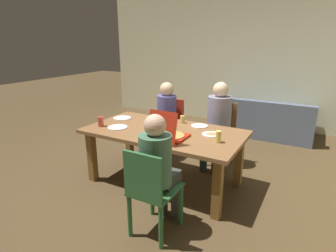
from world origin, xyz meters
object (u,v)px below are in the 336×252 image
person_1 (165,114)px  drinking_glass_1 (101,122)px  drinking_glass_2 (218,137)px  couch (263,122)px  plate_0 (118,127)px  chair_1 (170,123)px  plate_3 (199,126)px  drinking_glass_0 (182,119)px  person_0 (218,118)px  chair_2 (151,191)px  plate_2 (211,134)px  plate_1 (122,118)px  pizza_box_0 (170,135)px  person_2 (158,164)px  chair_0 (220,130)px  dining_table (164,137)px

person_1 → drinking_glass_1: person_1 is taller
drinking_glass_2 → couch: size_ratio=0.07×
plate_0 → chair_1: bearing=83.4°
plate_3 → drinking_glass_0: bearing=173.5°
person_0 → chair_2: 1.81m
drinking_glass_0 → plate_2: bearing=-27.9°
drinking_glass_2 → drinking_glass_0: bearing=144.8°
plate_3 → couch: size_ratio=0.12×
plate_3 → chair_1: bearing=142.9°
person_0 → person_1: 0.86m
person_0 → drinking_glass_2: bearing=-70.5°
plate_1 → plate_2: (1.38, -0.06, 0.00)m
pizza_box_0 → drinking_glass_1: pizza_box_0 is taller
plate_0 → plate_1: size_ratio=0.99×
chair_2 → person_2: size_ratio=0.75×
chair_2 → chair_0: bearing=90.0°
plate_3 → drinking_glass_2: size_ratio=1.65×
chair_0 → chair_2: 1.94m
plate_2 → drinking_glass_2: 0.26m
chair_2 → plate_2: 1.13m
dining_table → chair_2: 1.06m
dining_table → plate_3: bearing=48.3°
person_1 → plate_1: (-0.36, -0.62, 0.03)m
dining_table → person_0: bearing=63.5°
chair_2 → couch: size_ratio=0.48×
chair_0 → plate_0: 1.55m
plate_2 → plate_3: bearing=136.2°
plate_1 → drinking_glass_1: drinking_glass_1 is taller
plate_3 → couch: bearing=79.9°
plate_1 → drinking_glass_1: 0.44m
plate_0 → couch: 3.16m
plate_0 → plate_1: 0.44m
plate_0 → drinking_glass_2: 1.32m
chair_1 → pizza_box_0: bearing=-61.1°
drinking_glass_0 → chair_0: bearing=58.5°
plate_1 → couch: 2.94m
pizza_box_0 → plate_2: size_ratio=1.92×
chair_0 → drinking_glass_2: (0.32, -1.05, 0.27)m
person_1 → plate_1: person_1 is taller
person_1 → drinking_glass_2: bearing=-36.8°
chair_1 → plate_1: chair_1 is taller
chair_0 → pizza_box_0: (-0.20, -1.21, 0.26)m
drinking_glass_1 → plate_1: bearing=89.1°
plate_2 → pizza_box_0: bearing=-135.4°
chair_0 → drinking_glass_0: bearing=-121.5°
dining_table → plate_2: (0.58, 0.12, 0.11)m
drinking_glass_1 → pizza_box_0: bearing=0.9°
person_2 → plate_2: person_2 is taller
chair_1 → plate_0: size_ratio=3.50×
person_1 → person_2: bearing=-62.2°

